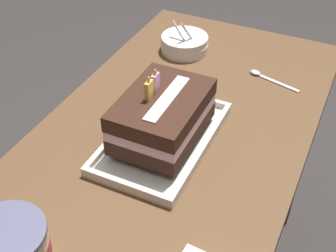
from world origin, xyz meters
name	(u,v)px	position (x,y,z in m)	size (l,w,h in m)	color
dining_table	(173,169)	(0.00, 0.00, 0.62)	(1.14, 0.60, 0.74)	brown
foil_tray	(162,139)	(-0.04, 0.01, 0.75)	(0.35, 0.21, 0.02)	silver
birthday_cake	(162,116)	(-0.04, 0.01, 0.82)	(0.23, 0.16, 0.15)	#3A2016
bowl_stack	(185,44)	(0.35, 0.12, 0.77)	(0.14, 0.14, 0.10)	white
ice_cream_tub	(11,252)	(-0.45, 0.09, 0.80)	(0.13, 0.13, 0.11)	silver
serving_spoon_near_tray	(263,76)	(0.31, -0.13, 0.75)	(0.05, 0.15, 0.01)	silver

